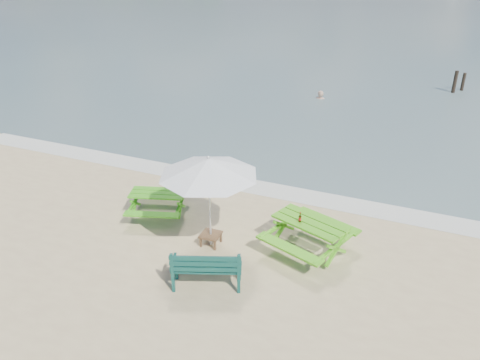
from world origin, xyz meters
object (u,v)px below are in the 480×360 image
at_px(park_bench, 207,275).
at_px(swimmer, 320,107).
at_px(picnic_table_left, 158,204).
at_px(beer_bottle, 300,219).
at_px(patio_umbrella, 208,167).
at_px(picnic_table_right, 309,237).
at_px(side_table, 211,239).

height_order(park_bench, swimmer, park_bench).
relative_size(picnic_table_left, beer_bottle, 7.78).
bearing_deg(swimmer, beer_bottle, -78.15).
bearing_deg(park_bench, swimmer, 94.83).
xyz_separation_m(park_bench, patio_umbrella, (-0.61, 1.42, 1.79)).
xyz_separation_m(picnic_table_left, park_bench, (2.53, -2.15, -0.05)).
height_order(park_bench, beer_bottle, beer_bottle).
bearing_deg(picnic_table_right, beer_bottle, -153.05).
height_order(picnic_table_left, beer_bottle, beer_bottle).
height_order(park_bench, side_table, park_bench).
xyz_separation_m(park_bench, side_table, (-0.61, 1.42, -0.12)).
bearing_deg(swimmer, park_bench, -85.17).
bearing_deg(swimmer, picnic_table_right, -77.08).
relative_size(side_table, beer_bottle, 1.93).
relative_size(patio_umbrella, beer_bottle, 9.63).
bearing_deg(patio_umbrella, picnic_table_left, 159.29).
relative_size(park_bench, patio_umbrella, 0.64).
bearing_deg(picnic_table_right, swimmer, 102.92).
relative_size(picnic_table_left, swimmer, 1.19).
height_order(picnic_table_right, swimmer, picnic_table_right).
relative_size(picnic_table_right, beer_bottle, 9.41).
bearing_deg(patio_umbrella, picnic_table_right, 16.46).
bearing_deg(patio_umbrella, beer_bottle, 15.23).
xyz_separation_m(picnic_table_right, side_table, (-2.25, -0.66, -0.23)).
height_order(picnic_table_left, park_bench, park_bench).
xyz_separation_m(picnic_table_left, swimmer, (1.29, 12.48, -0.76)).
height_order(park_bench, patio_umbrella, patio_umbrella).
bearing_deg(picnic_table_left, beer_bottle, -2.55).
height_order(picnic_table_left, swimmer, picnic_table_left).
bearing_deg(patio_umbrella, swimmer, 92.73).
distance_m(park_bench, swimmer, 14.70).
distance_m(side_table, patio_umbrella, 1.92).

